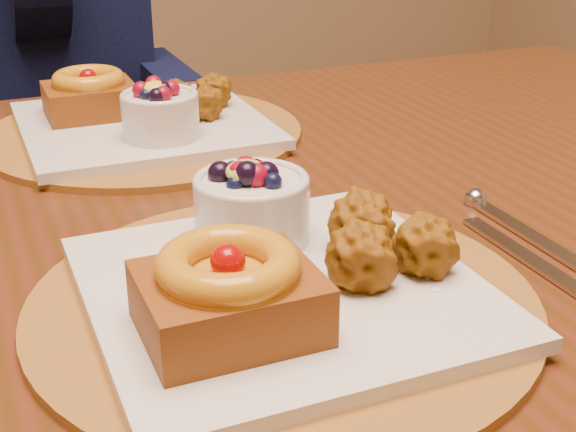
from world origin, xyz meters
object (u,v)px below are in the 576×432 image
Objects in this scene: place_setting_near at (276,272)px; diner at (35,16)px; place_setting_far at (141,118)px; chair_far at (25,201)px; dining_table at (201,271)px.

diner is at bearing 92.92° from place_setting_near.
chair_far is (-0.11, 0.54, -0.30)m from place_setting_far.
dining_table is at bearing -68.25° from chair_far.
diner reaches higher than place_setting_far.
dining_table is at bearing -89.34° from place_setting_far.
diner is at bearing 95.17° from place_setting_far.
place_setting_near is 1.00× the size of place_setting_far.
place_setting_near is 0.44× the size of chair_far.
dining_table is at bearing -88.78° from diner.
diner reaches higher than dining_table.
place_setting_far is (0.00, 0.43, -0.00)m from place_setting_near.
place_setting_far is 0.58m from diner.
place_setting_near reaches higher than place_setting_far.
dining_table is 4.21× the size of place_setting_near.
place_setting_near is (-0.00, -0.21, 0.10)m from dining_table.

